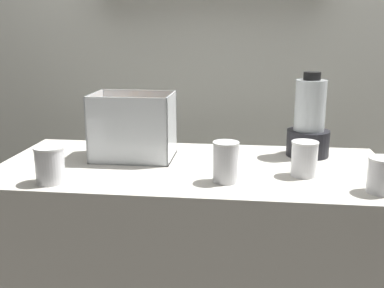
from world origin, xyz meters
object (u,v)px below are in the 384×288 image
Objects in this scene: juice_cup_carrot_far_left at (50,167)px; carrot_display_bin at (132,138)px; juice_cup_orange_left at (226,165)px; juice_cup_pomegranate_middle at (304,161)px; blender_pitcher at (309,124)px; juice_cup_orange_right at (383,177)px.

carrot_display_bin is at bearing 58.71° from juice_cup_carrot_far_left.
juice_cup_orange_left is 0.27m from juice_cup_pomegranate_middle.
juice_cup_carrot_far_left is at bearing -168.34° from juice_cup_pomegranate_middle.
juice_cup_orange_left is (-0.30, -0.35, -0.07)m from blender_pitcher.
juice_cup_pomegranate_middle is at bearing 147.54° from juice_cup_orange_right.
juice_cup_orange_right is at bearing -32.46° from juice_cup_pomegranate_middle.
blender_pitcher is 0.27m from juice_cup_pomegranate_middle.
blender_pitcher is 2.46× the size of juice_cup_orange_left.
juice_cup_carrot_far_left is (-0.19, -0.31, -0.02)m from carrot_display_bin.
juice_cup_carrot_far_left is 0.90× the size of juice_cup_orange_left.
juice_cup_carrot_far_left is at bearing -172.32° from juice_cup_orange_left.
carrot_display_bin is 0.68m from blender_pitcher.
blender_pitcher is 3.00× the size of juice_cup_orange_right.
blender_pitcher is 0.47m from juice_cup_orange_left.
juice_cup_pomegranate_middle is 1.09× the size of juice_cup_orange_right.
juice_cup_orange_left reaches higher than juice_cup_orange_right.
carrot_display_bin is 2.27× the size of juice_cup_orange_left.
juice_cup_orange_left is 0.47m from juice_cup_orange_right.
juice_cup_orange_left is at bearing 174.76° from juice_cup_orange_right.
juice_cup_orange_left is at bearing -33.13° from carrot_display_bin.
juice_cup_orange_right is at bearing -5.24° from juice_cup_orange_left.
juice_cup_orange_left is 1.12× the size of juice_cup_pomegranate_middle.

